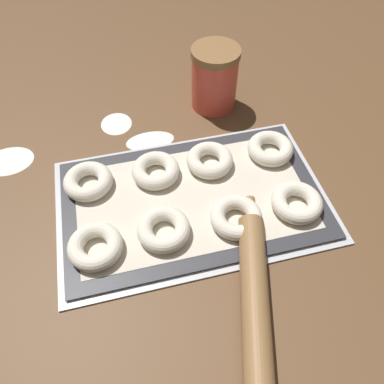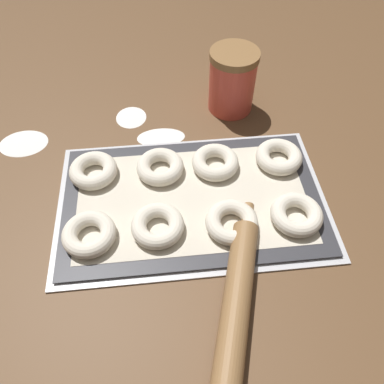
# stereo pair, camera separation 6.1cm
# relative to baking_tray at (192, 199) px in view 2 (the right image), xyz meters

# --- Properties ---
(ground_plane) EXTENTS (2.80, 2.80, 0.00)m
(ground_plane) POSITION_rel_baking_tray_xyz_m (-0.02, -0.00, -0.00)
(ground_plane) COLOR brown
(baking_tray) EXTENTS (0.52, 0.33, 0.01)m
(baking_tray) POSITION_rel_baking_tray_xyz_m (0.00, 0.00, 0.00)
(baking_tray) COLOR silver
(baking_tray) RESTS_ON ground_plane
(baking_mat) EXTENTS (0.50, 0.30, 0.00)m
(baking_mat) POSITION_rel_baking_tray_xyz_m (0.00, 0.00, 0.01)
(baking_mat) COLOR #333338
(baking_mat) RESTS_ON baking_tray
(bagel_front_far_left) EXTENTS (0.10, 0.10, 0.03)m
(bagel_front_far_left) POSITION_rel_baking_tray_xyz_m (-0.19, -0.07, 0.02)
(bagel_front_far_left) COLOR silver
(bagel_front_far_left) RESTS_ON baking_mat
(bagel_front_mid_left) EXTENTS (0.10, 0.10, 0.03)m
(bagel_front_mid_left) POSITION_rel_baking_tray_xyz_m (-0.07, -0.07, 0.02)
(bagel_front_mid_left) COLOR silver
(bagel_front_mid_left) RESTS_ON baking_mat
(bagel_front_mid_right) EXTENTS (0.10, 0.10, 0.03)m
(bagel_front_mid_right) POSITION_rel_baking_tray_xyz_m (0.06, -0.08, 0.02)
(bagel_front_mid_right) COLOR silver
(bagel_front_mid_right) RESTS_ON baking_mat
(bagel_front_far_right) EXTENTS (0.10, 0.10, 0.03)m
(bagel_front_far_right) POSITION_rel_baking_tray_xyz_m (0.18, -0.07, 0.02)
(bagel_front_far_right) COLOR silver
(bagel_front_far_right) RESTS_ON baking_mat
(bagel_back_far_left) EXTENTS (0.10, 0.10, 0.03)m
(bagel_back_far_left) POSITION_rel_baking_tray_xyz_m (-0.19, 0.07, 0.02)
(bagel_back_far_left) COLOR silver
(bagel_back_far_left) RESTS_ON baking_mat
(bagel_back_mid_left) EXTENTS (0.10, 0.10, 0.03)m
(bagel_back_mid_left) POSITION_rel_baking_tray_xyz_m (-0.06, 0.07, 0.02)
(bagel_back_mid_left) COLOR silver
(bagel_back_mid_left) RESTS_ON baking_mat
(bagel_back_mid_right) EXTENTS (0.10, 0.10, 0.03)m
(bagel_back_mid_right) POSITION_rel_baking_tray_xyz_m (0.05, 0.07, 0.02)
(bagel_back_mid_right) COLOR silver
(bagel_back_mid_right) RESTS_ON baking_mat
(bagel_back_far_right) EXTENTS (0.10, 0.10, 0.03)m
(bagel_back_far_right) POSITION_rel_baking_tray_xyz_m (0.19, 0.07, 0.02)
(bagel_back_far_right) COLOR silver
(bagel_back_far_right) RESTS_ON baking_mat
(flour_canister) EXTENTS (0.11, 0.11, 0.15)m
(flour_canister) POSITION_rel_baking_tray_xyz_m (0.12, 0.27, 0.07)
(flour_canister) COLOR #DB4C3D
(flour_canister) RESTS_ON ground_plane
(rolling_pin) EXTENTS (0.15, 0.44, 0.05)m
(rolling_pin) POSITION_rel_baking_tray_xyz_m (0.04, -0.25, 0.02)
(rolling_pin) COLOR olive
(rolling_pin) RESTS_ON ground_plane
(flour_patch_near) EXTENTS (0.11, 0.08, 0.00)m
(flour_patch_near) POSITION_rel_baking_tray_xyz_m (-0.36, 0.19, -0.00)
(flour_patch_near) COLOR white
(flour_patch_near) RESTS_ON ground_plane
(flour_patch_far) EXTENTS (0.11, 0.06, 0.00)m
(flour_patch_far) POSITION_rel_baking_tray_xyz_m (-0.05, 0.18, -0.00)
(flour_patch_far) COLOR white
(flour_patch_far) RESTS_ON ground_plane
(flour_patch_side) EXTENTS (0.07, 0.08, 0.00)m
(flour_patch_side) POSITION_rel_baking_tray_xyz_m (-0.12, 0.26, -0.00)
(flour_patch_side) COLOR white
(flour_patch_side) RESTS_ON ground_plane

